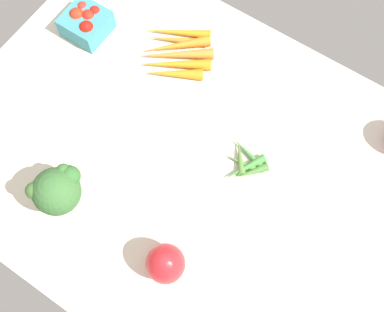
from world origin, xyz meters
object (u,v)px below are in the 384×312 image
at_px(broccoli_head, 58,190).
at_px(carrot_bunch, 176,53).
at_px(berry_basket, 86,22).
at_px(okra_pile, 246,163).
at_px(bell_pepper_red, 165,264).

xyz_separation_m(broccoli_head, carrot_bunch, (0.01, -0.40, -0.07)).
bearing_deg(berry_basket, carrot_bunch, -165.67).
bearing_deg(okra_pile, carrot_bunch, -27.18).
xyz_separation_m(okra_pile, berry_basket, (0.48, -0.08, 0.02)).
distance_m(broccoli_head, carrot_bunch, 0.41).
xyz_separation_m(okra_pile, carrot_bunch, (0.27, -0.14, 0.00)).
distance_m(okra_pile, berry_basket, 0.49).
bearing_deg(broccoli_head, bell_pepper_red, -179.28).
height_order(bell_pepper_red, berry_basket, bell_pepper_red).
height_order(okra_pile, broccoli_head, broccoli_head).
bearing_deg(carrot_bunch, berry_basket, 14.33).
bearing_deg(okra_pile, berry_basket, -9.99).
relative_size(okra_pile, broccoli_head, 0.79).
bearing_deg(broccoli_head, berry_basket, -57.25).
bearing_deg(bell_pepper_red, broccoli_head, 0.72).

